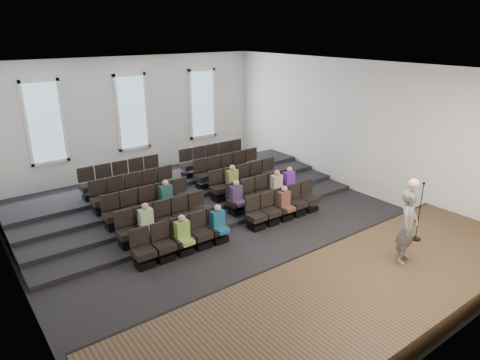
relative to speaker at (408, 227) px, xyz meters
The scene contains 14 objects.
ground 5.59m from the speaker, 111.05° to the left, with size 14.00×14.00×0.00m, color black.
ceiling 6.47m from the speaker, 111.05° to the left, with size 12.00×14.00×0.02m, color white.
wall_back 12.26m from the speaker, 99.14° to the left, with size 12.00×0.04×5.00m, color silver.
wall_front 2.96m from the speaker, 134.41° to the right, with size 12.00×0.04×5.00m, color silver.
wall_left 9.48m from the speaker, 147.66° to the left, with size 0.04×14.00×5.00m, color silver.
wall_right 6.57m from the speaker, 51.00° to the left, with size 0.04×14.00×5.00m, color silver.
stage 2.28m from the speaker, behind, with size 11.80×3.60×0.50m, color #4B3820.
stage_lip 2.85m from the speaker, 138.60° to the left, with size 11.80×0.06×0.52m, color black.
risers 8.53m from the speaker, 103.29° to the left, with size 11.80×4.80×0.60m.
seating_rows 6.90m from the speaker, 106.42° to the left, with size 6.80×4.70×1.67m.
windows 12.21m from the speaker, 99.19° to the left, with size 8.44×0.10×3.24m.
audience 5.64m from the speaker, 106.50° to the left, with size 6.05×2.64×1.10m.
speaker is the anchor object (origin of this frame).
mic_stand 1.46m from the speaker, 19.64° to the left, with size 0.28×0.28×1.70m.
Camera 1 is at (-7.09, -10.22, 6.10)m, focal length 32.00 mm.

